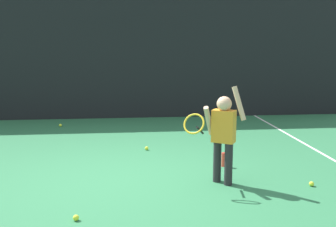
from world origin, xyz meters
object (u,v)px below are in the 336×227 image
at_px(tennis_ball_0, 312,184).
at_px(tennis_ball_5, 147,148).
at_px(tennis_ball_3, 76,218).
at_px(water_bottle, 224,160).
at_px(tennis_player, 222,132).
at_px(tennis_ball_1, 60,125).

bearing_deg(tennis_ball_0, tennis_ball_5, 135.79).
relative_size(tennis_ball_0, tennis_ball_3, 1.00).
bearing_deg(water_bottle, tennis_player, -106.21).
height_order(tennis_ball_1, tennis_ball_5, same).
xyz_separation_m(tennis_ball_1, tennis_ball_3, (0.98, -5.05, 0.00)).
distance_m(water_bottle, tennis_ball_5, 1.58).
bearing_deg(tennis_ball_3, tennis_player, 28.04).
bearing_deg(tennis_player, tennis_ball_5, 148.60).
bearing_deg(tennis_ball_3, tennis_ball_1, 101.00).
bearing_deg(water_bottle, tennis_ball_1, 132.38).
distance_m(water_bottle, tennis_ball_3, 2.68).
relative_size(tennis_player, tennis_ball_3, 20.46).
bearing_deg(tennis_ball_1, tennis_ball_3, -79.00).
relative_size(tennis_player, water_bottle, 6.14).
height_order(tennis_player, tennis_ball_1, tennis_player).
bearing_deg(tennis_player, water_bottle, 105.32).
height_order(water_bottle, tennis_ball_3, water_bottle).
distance_m(tennis_ball_0, tennis_ball_5, 2.96).
xyz_separation_m(tennis_ball_3, tennis_ball_5, (0.91, 2.81, 0.00)).
relative_size(tennis_ball_1, tennis_ball_5, 1.00).
relative_size(tennis_player, tennis_ball_0, 20.46).
distance_m(tennis_player, tennis_ball_5, 2.17).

